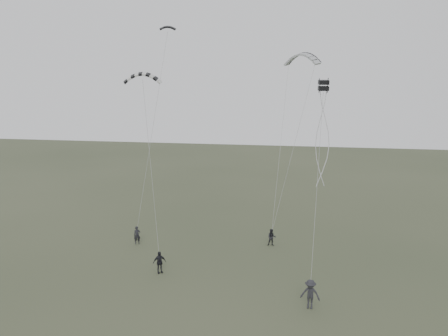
% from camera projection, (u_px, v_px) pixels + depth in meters
% --- Properties ---
extents(ground, '(140.00, 140.00, 0.00)m').
position_uv_depth(ground, '(207.00, 278.00, 31.65)').
color(ground, '#38402B').
rests_on(ground, ground).
extents(flyer_left, '(0.69, 0.59, 1.59)m').
position_uv_depth(flyer_left, '(137.00, 235.00, 38.26)').
color(flyer_left, black).
rests_on(flyer_left, ground).
extents(flyer_right, '(0.78, 0.64, 1.49)m').
position_uv_depth(flyer_right, '(272.00, 237.00, 37.87)').
color(flyer_right, black).
rests_on(flyer_right, ground).
extents(flyer_center, '(1.02, 0.90, 1.66)m').
position_uv_depth(flyer_center, '(159.00, 262.00, 32.40)').
color(flyer_center, black).
rests_on(flyer_center, ground).
extents(flyer_far, '(1.32, 0.90, 1.89)m').
position_uv_depth(flyer_far, '(310.00, 294.00, 27.25)').
color(flyer_far, '#242428').
rests_on(flyer_far, ground).
extents(kite_dark_small, '(1.54, 0.91, 0.61)m').
position_uv_depth(kite_dark_small, '(168.00, 27.00, 39.45)').
color(kite_dark_small, black).
rests_on(kite_dark_small, flyer_left).
extents(kite_pale_large, '(3.51, 2.71, 1.59)m').
position_uv_depth(kite_pale_large, '(302.00, 54.00, 39.22)').
color(kite_pale_large, '#A4A7A9').
rests_on(kite_pale_large, flyer_right).
extents(kite_striped, '(3.03, 1.70, 1.29)m').
position_uv_depth(kite_striped, '(142.00, 74.00, 33.66)').
color(kite_striped, black).
rests_on(kite_striped, flyer_center).
extents(kite_box, '(0.82, 0.87, 0.81)m').
position_uv_depth(kite_box, '(323.00, 85.00, 31.97)').
color(kite_box, black).
rests_on(kite_box, flyer_far).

